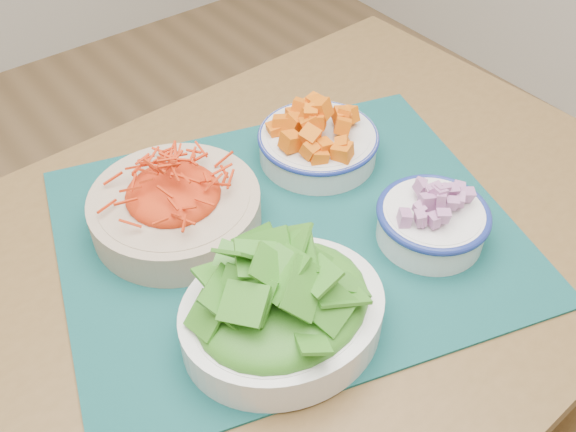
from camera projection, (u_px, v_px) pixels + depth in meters
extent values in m
cube|color=brown|center=(277.00, 260.00, 0.85)|extent=(1.15, 0.80, 0.04)
cylinder|color=brown|center=(358.00, 189.00, 1.51)|extent=(0.06, 0.06, 0.71)
cube|color=#093232|center=(288.00, 233.00, 0.85)|extent=(0.70, 0.63, 0.00)
cylinder|color=#BDA68C|center=(176.00, 210.00, 0.85)|extent=(0.27, 0.27, 0.05)
ellipsoid|color=red|center=(172.00, 185.00, 0.81)|extent=(0.20, 0.20, 0.04)
cylinder|color=silver|center=(318.00, 146.00, 0.95)|extent=(0.20, 0.20, 0.04)
torus|color=navy|center=(318.00, 136.00, 0.94)|extent=(0.18, 0.18, 0.01)
ellipsoid|color=orange|center=(319.00, 121.00, 0.92)|extent=(0.15, 0.15, 0.05)
ellipsoid|color=#226E16|center=(282.00, 288.00, 0.68)|extent=(0.21, 0.17, 0.06)
cylinder|color=white|center=(431.00, 224.00, 0.83)|extent=(0.14, 0.14, 0.05)
torus|color=navy|center=(434.00, 213.00, 0.81)|extent=(0.15, 0.15, 0.01)
ellipsoid|color=#7C1862|center=(436.00, 204.00, 0.80)|extent=(0.12, 0.12, 0.02)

